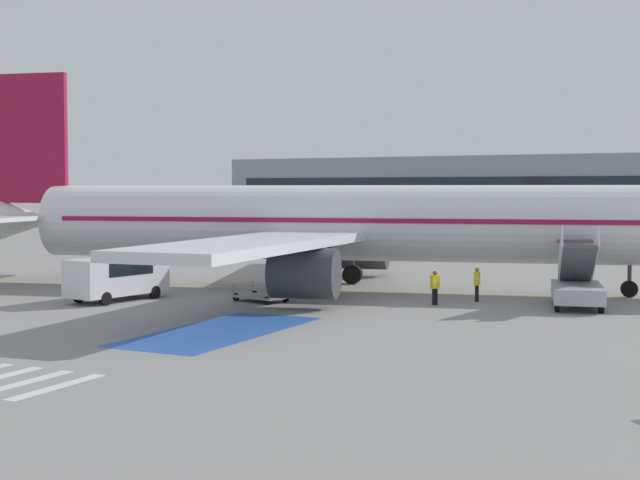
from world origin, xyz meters
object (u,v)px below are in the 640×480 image
airliner (361,223)px  baggage_cart (261,296)px  boarding_stairs_forward (577,286)px  fuel_tanker (403,235)px  ground_crew_1 (435,285)px  service_van_1 (117,275)px  ground_crew_0 (477,282)px

airliner → baggage_cart: size_ratio=16.45×
boarding_stairs_forward → fuel_tanker: size_ratio=0.60×
fuel_tanker → ground_crew_1: 32.94m
service_van_1 → ground_crew_0: size_ratio=3.26×
boarding_stairs_forward → ground_crew_1: bearing=-174.3°
service_van_1 → fuel_tanker: bearing=95.7°
boarding_stairs_forward → ground_crew_1: (-6.14, -2.12, -0.04)m
airliner → boarding_stairs_forward: 12.16m
ground_crew_1 → ground_crew_0: bearing=-2.0°
airliner → boarding_stairs_forward: size_ratio=8.57×
service_van_1 → baggage_cart: (6.50, 2.70, -1.01)m
airliner → service_van_1: bearing=-57.1°
fuel_tanker → service_van_1: size_ratio=1.69×
boarding_stairs_forward → fuel_tanker: boarding_stairs_forward is taller
ground_crew_0 → boarding_stairs_forward: bearing=89.2°
service_van_1 → ground_crew_0: 17.50m
fuel_tanker → baggage_cart: (5.12, -32.76, -1.39)m
service_van_1 → ground_crew_0: (15.87, 7.37, -0.31)m
airliner → baggage_cart: airliner is taller
ground_crew_1 → boarding_stairs_forward: bearing=-39.6°
boarding_stairs_forward → service_van_1: (-20.60, -7.35, 0.30)m
fuel_tanker → baggage_cart: 33.18m
boarding_stairs_forward → airliner: bearing=157.3°
ground_crew_0 → ground_crew_1: bearing=-34.0°
baggage_cart → airliner: bearing=173.9°
boarding_stairs_forward → service_van_1: bearing=-173.7°
ground_crew_1 → airliner: bearing=85.3°
airliner → service_van_1: airliner is taller
airliner → ground_crew_1: 7.39m
fuel_tanker → ground_crew_1: size_ratio=5.65×
airliner → baggage_cart: (-2.40, -6.58, -3.36)m
airliner → service_van_1: (-8.90, -9.28, -2.34)m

